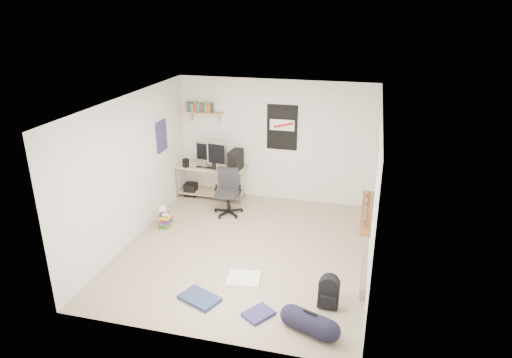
% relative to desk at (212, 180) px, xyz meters
% --- Properties ---
extents(floor, '(4.00, 4.50, 0.01)m').
position_rel_desk_xyz_m(floor, '(1.30, -2.00, -0.37)').
color(floor, gray).
rests_on(floor, ground).
extents(ceiling, '(4.00, 4.50, 0.01)m').
position_rel_desk_xyz_m(ceiling, '(1.30, -2.00, 2.14)').
color(ceiling, white).
rests_on(ceiling, ground).
extents(back_wall, '(4.00, 0.01, 2.50)m').
position_rel_desk_xyz_m(back_wall, '(1.30, 0.25, 0.89)').
color(back_wall, silver).
rests_on(back_wall, ground).
extents(left_wall, '(0.01, 4.50, 2.50)m').
position_rel_desk_xyz_m(left_wall, '(-0.71, -2.00, 0.89)').
color(left_wall, silver).
rests_on(left_wall, ground).
extents(right_wall, '(0.01, 4.50, 2.50)m').
position_rel_desk_xyz_m(right_wall, '(3.30, -2.00, 0.89)').
color(right_wall, silver).
rests_on(right_wall, ground).
extents(desk, '(1.56, 0.77, 0.69)m').
position_rel_desk_xyz_m(desk, '(0.00, 0.00, 0.00)').
color(desk, tan).
rests_on(desk, floor).
extents(monitor_left, '(0.36, 0.13, 0.39)m').
position_rel_desk_xyz_m(monitor_left, '(-0.10, -0.10, 0.52)').
color(monitor_left, '#AAAAAF').
rests_on(monitor_left, desk).
extents(monitor_right, '(0.43, 0.17, 0.46)m').
position_rel_desk_xyz_m(monitor_right, '(0.23, -0.27, 0.56)').
color(monitor_right, '#A8A7AD').
rests_on(monitor_right, desk).
extents(pc_tower, '(0.23, 0.43, 0.43)m').
position_rel_desk_xyz_m(pc_tower, '(0.59, -0.17, 0.54)').
color(pc_tower, black).
rests_on(pc_tower, desk).
extents(keyboard, '(0.39, 0.15, 0.02)m').
position_rel_desk_xyz_m(keyboard, '(-0.07, -0.18, 0.34)').
color(keyboard, black).
rests_on(keyboard, desk).
extents(speaker_left, '(0.13, 0.13, 0.20)m').
position_rel_desk_xyz_m(speaker_left, '(-0.45, -0.27, 0.43)').
color(speaker_left, black).
rests_on(speaker_left, desk).
extents(speaker_right, '(0.09, 0.09, 0.17)m').
position_rel_desk_xyz_m(speaker_right, '(0.17, -0.27, 0.41)').
color(speaker_right, black).
rests_on(speaker_right, desk).
extents(office_chair, '(0.71, 0.71, 0.90)m').
position_rel_desk_xyz_m(office_chair, '(0.60, -0.75, 0.12)').
color(office_chair, '#242326').
rests_on(office_chair, floor).
extents(wall_shelf, '(0.80, 0.22, 0.24)m').
position_rel_desk_xyz_m(wall_shelf, '(-0.15, 0.14, 1.42)').
color(wall_shelf, tan).
rests_on(wall_shelf, back_wall).
extents(poster_back_wall, '(0.62, 0.03, 0.92)m').
position_rel_desk_xyz_m(poster_back_wall, '(1.45, 0.23, 1.19)').
color(poster_back_wall, black).
rests_on(poster_back_wall, back_wall).
extents(poster_left_wall, '(0.02, 0.42, 0.60)m').
position_rel_desk_xyz_m(poster_left_wall, '(-0.69, -0.80, 1.14)').
color(poster_left_wall, navy).
rests_on(poster_left_wall, left_wall).
extents(window, '(0.10, 1.50, 1.26)m').
position_rel_desk_xyz_m(window, '(3.25, -1.70, 1.08)').
color(window, brown).
rests_on(window, right_wall).
extents(baseboard_heater, '(0.08, 2.50, 0.18)m').
position_rel_desk_xyz_m(baseboard_heater, '(3.25, -1.70, -0.28)').
color(baseboard_heater, '#B7B2A8').
rests_on(baseboard_heater, floor).
extents(backpack, '(0.28, 0.23, 0.37)m').
position_rel_desk_xyz_m(backpack, '(2.81, -3.21, -0.16)').
color(backpack, black).
rests_on(backpack, floor).
extents(duffel_bag, '(0.37, 0.37, 0.56)m').
position_rel_desk_xyz_m(duffel_bag, '(2.64, -3.79, -0.22)').
color(duffel_bag, black).
rests_on(duffel_bag, floor).
extents(tshirt, '(0.54, 0.47, 0.04)m').
position_rel_desk_xyz_m(tshirt, '(1.52, -2.88, -0.34)').
color(tshirt, white).
rests_on(tshirt, floor).
extents(jeans_a, '(0.64, 0.53, 0.06)m').
position_rel_desk_xyz_m(jeans_a, '(1.06, -3.51, -0.33)').
color(jeans_a, navy).
rests_on(jeans_a, floor).
extents(jeans_b, '(0.46, 0.48, 0.05)m').
position_rel_desk_xyz_m(jeans_b, '(1.94, -3.63, -0.34)').
color(jeans_b, navy).
rests_on(jeans_b, floor).
extents(book_stack, '(0.48, 0.42, 0.28)m').
position_rel_desk_xyz_m(book_stack, '(-0.33, -1.61, -0.21)').
color(book_stack, brown).
rests_on(book_stack, floor).
extents(desk_lamp, '(0.18, 0.24, 0.22)m').
position_rel_desk_xyz_m(desk_lamp, '(-0.31, -1.63, 0.02)').
color(desk_lamp, white).
rests_on(desk_lamp, book_stack).
extents(subwoofer, '(0.25, 0.25, 0.27)m').
position_rel_desk_xyz_m(subwoofer, '(-0.45, -0.09, -0.22)').
color(subwoofer, black).
rests_on(subwoofer, floor).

